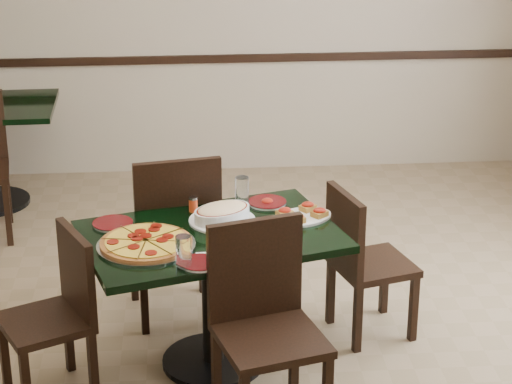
{
  "coord_description": "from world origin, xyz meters",
  "views": [
    {
      "loc": [
        -0.2,
        -4.7,
        2.79
      ],
      "look_at": [
        0.17,
        0.0,
        0.9
      ],
      "focal_mm": 70.0,
      "sensor_mm": 36.0,
      "label": 1
    }
  ],
  "objects": [
    {
      "name": "pepperoni_pizza",
      "position": [
        -0.39,
        -0.3,
        0.77
      ],
      "size": [
        0.48,
        0.48,
        0.04
      ],
      "rotation": [
        0.0,
        0.0,
        0.63
      ],
      "color": "#B3B3BA",
      "rests_on": "main_table"
    },
    {
      "name": "lasagna_casserole",
      "position": [
        -0.01,
        -0.03,
        0.8
      ],
      "size": [
        0.37,
        0.34,
        0.09
      ],
      "rotation": [
        0.0,
        0.0,
        0.52
      ],
      "color": "silver",
      "rests_on": "main_table"
    },
    {
      "name": "room_shell",
      "position": [
        1.02,
        1.73,
        1.17
      ],
      "size": [
        5.5,
        5.5,
        5.5
      ],
      "color": "white",
      "rests_on": "floor"
    },
    {
      "name": "bread_basket",
      "position": [
        0.15,
        -0.37,
        0.79
      ],
      "size": [
        0.2,
        0.14,
        0.09
      ],
      "rotation": [
        0.0,
        0.0,
        -0.0
      ],
      "color": "brown",
      "rests_on": "main_table"
    },
    {
      "name": "side_plate_far_l",
      "position": [
        -0.56,
        -0.03,
        0.76
      ],
      "size": [
        0.21,
        0.21,
        0.02
      ],
      "rotation": [
        0.0,
        0.0,
        0.34
      ],
      "color": "silver",
      "rests_on": "main_table"
    },
    {
      "name": "main_table",
      "position": [
        -0.07,
        -0.17,
        0.57
      ],
      "size": [
        1.43,
        1.12,
        0.75
      ],
      "rotation": [
        0.0,
        0.0,
        0.29
      ],
      "color": "black",
      "rests_on": "floor"
    },
    {
      "name": "pepper_shaker",
      "position": [
        -0.15,
        0.12,
        0.79
      ],
      "size": [
        0.05,
        0.05,
        0.08
      ],
      "color": "red",
      "rests_on": "main_table"
    },
    {
      "name": "chair_far",
      "position": [
        -0.25,
        0.32,
        0.57
      ],
      "size": [
        0.54,
        0.54,
        1.0
      ],
      "rotation": [
        0.0,
        0.0,
        3.32
      ],
      "color": "black",
      "rests_on": "floor"
    },
    {
      "name": "chair_left",
      "position": [
        -0.82,
        -0.36,
        0.47
      ],
      "size": [
        0.53,
        0.53,
        0.85
      ],
      "rotation": [
        0.0,
        0.0,
        -1.12
      ],
      "color": "black",
      "rests_on": "floor"
    },
    {
      "name": "water_glass_b",
      "position": [
        -0.21,
        -0.54,
        0.83
      ],
      "size": [
        0.07,
        0.07,
        0.16
      ],
      "primitive_type": "cylinder",
      "color": "white",
      "rests_on": "main_table"
    },
    {
      "name": "side_plate_far_r",
      "position": [
        0.24,
        0.19,
        0.76
      ],
      "size": [
        0.2,
        0.2,
        0.03
      ],
      "rotation": [
        0.0,
        0.0,
        0.07
      ],
      "color": "silver",
      "rests_on": "main_table"
    },
    {
      "name": "chair_near",
      "position": [
        0.15,
        -0.66,
        0.55
      ],
      "size": [
        0.57,
        0.57,
        0.98
      ],
      "rotation": [
        0.0,
        0.0,
        0.28
      ],
      "color": "black",
      "rests_on": "floor"
    },
    {
      "name": "water_glass_a",
      "position": [
        0.11,
        0.18,
        0.83
      ],
      "size": [
        0.07,
        0.07,
        0.16
      ],
      "primitive_type": "cylinder",
      "color": "white",
      "rests_on": "main_table"
    },
    {
      "name": "napkin_setting",
      "position": [
        -0.07,
        -0.46,
        0.75
      ],
      "size": [
        0.15,
        0.15,
        0.01
      ],
      "rotation": [
        0.0,
        0.0,
        0.06
      ],
      "color": "white",
      "rests_on": "main_table"
    },
    {
      "name": "bruschetta_platter",
      "position": [
        0.41,
        -0.02,
        0.77
      ],
      "size": [
        0.39,
        0.34,
        0.05
      ],
      "rotation": [
        0.0,
        0.0,
        0.44
      ],
      "color": "silver",
      "rests_on": "main_table"
    },
    {
      "name": "floor",
      "position": [
        0.0,
        0.0,
        0.0
      ],
      "size": [
        5.5,
        5.5,
        0.0
      ],
      "primitive_type": "plane",
      "color": "brown",
      "rests_on": "ground"
    },
    {
      "name": "side_plate_near",
      "position": [
        -0.13,
        -0.52,
        0.76
      ],
      "size": [
        0.19,
        0.19,
        0.02
      ],
      "rotation": [
        0.0,
        0.0,
        0.41
      ],
      "color": "silver",
      "rests_on": "main_table"
    },
    {
      "name": "chair_right",
      "position": [
        0.74,
        0.08,
        0.47
      ],
      "size": [
        0.49,
        0.49,
        0.85
      ],
      "rotation": [
        0.0,
        0.0,
        1.86
      ],
      "color": "black",
      "rests_on": "floor"
    }
  ]
}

